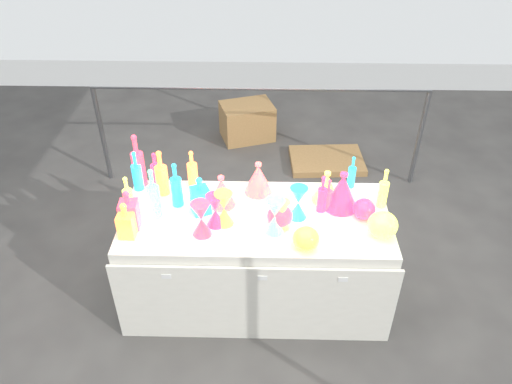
{
  "coord_description": "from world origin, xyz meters",
  "views": [
    {
      "loc": [
        0.06,
        -2.6,
        2.87
      ],
      "look_at": [
        0.0,
        0.0,
        0.95
      ],
      "focal_mm": 35.0,
      "sensor_mm": 36.0,
      "label": 1
    }
  ],
  "objects_px": {
    "lampshade_0": "(222,190)",
    "cardboard_box_closed": "(247,121)",
    "bottle_0": "(192,168)",
    "hourglass_0": "(201,219)",
    "globe_0": "(306,240)",
    "display_table": "(256,257)",
    "decanter_0": "(126,220)"
  },
  "relations": [
    {
      "from": "hourglass_0",
      "to": "globe_0",
      "type": "height_order",
      "value": "hourglass_0"
    },
    {
      "from": "cardboard_box_closed",
      "to": "decanter_0",
      "type": "relative_size",
      "value": 2.16
    },
    {
      "from": "decanter_0",
      "to": "globe_0",
      "type": "bearing_deg",
      "value": -2.4
    },
    {
      "from": "globe_0",
      "to": "hourglass_0",
      "type": "bearing_deg",
      "value": 170.09
    },
    {
      "from": "display_table",
      "to": "globe_0",
      "type": "xyz_separation_m",
      "value": [
        0.32,
        -0.3,
        0.44
      ]
    },
    {
      "from": "display_table",
      "to": "lampshade_0",
      "type": "height_order",
      "value": "lampshade_0"
    },
    {
      "from": "display_table",
      "to": "decanter_0",
      "type": "relative_size",
      "value": 7.17
    },
    {
      "from": "cardboard_box_closed",
      "to": "bottle_0",
      "type": "distance_m",
      "value": 2.13
    },
    {
      "from": "hourglass_0",
      "to": "display_table",
      "type": "bearing_deg",
      "value": 28.0
    },
    {
      "from": "hourglass_0",
      "to": "globe_0",
      "type": "distance_m",
      "value": 0.67
    },
    {
      "from": "decanter_0",
      "to": "display_table",
      "type": "bearing_deg",
      "value": 16.4
    },
    {
      "from": "cardboard_box_closed",
      "to": "lampshade_0",
      "type": "xyz_separation_m",
      "value": [
        -0.08,
        -2.21,
        0.66
      ]
    },
    {
      "from": "cardboard_box_closed",
      "to": "hourglass_0",
      "type": "xyz_separation_m",
      "value": [
        -0.19,
        -2.53,
        0.67
      ]
    },
    {
      "from": "cardboard_box_closed",
      "to": "bottle_0",
      "type": "xyz_separation_m",
      "value": [
        -0.31,
        -1.99,
        0.69
      ]
    },
    {
      "from": "decanter_0",
      "to": "hourglass_0",
      "type": "relative_size",
      "value": 1.05
    },
    {
      "from": "decanter_0",
      "to": "hourglass_0",
      "type": "height_order",
      "value": "decanter_0"
    },
    {
      "from": "lampshade_0",
      "to": "bottle_0",
      "type": "bearing_deg",
      "value": 158.73
    },
    {
      "from": "display_table",
      "to": "globe_0",
      "type": "height_order",
      "value": "globe_0"
    },
    {
      "from": "cardboard_box_closed",
      "to": "globe_0",
      "type": "height_order",
      "value": "globe_0"
    },
    {
      "from": "display_table",
      "to": "globe_0",
      "type": "relative_size",
      "value": 11.07
    },
    {
      "from": "cardboard_box_closed",
      "to": "hourglass_0",
      "type": "relative_size",
      "value": 2.27
    },
    {
      "from": "globe_0",
      "to": "lampshade_0",
      "type": "relative_size",
      "value": 0.73
    },
    {
      "from": "display_table",
      "to": "cardboard_box_closed",
      "type": "relative_size",
      "value": 3.32
    },
    {
      "from": "display_table",
      "to": "bottle_0",
      "type": "relative_size",
      "value": 6.4
    },
    {
      "from": "bottle_0",
      "to": "hourglass_0",
      "type": "relative_size",
      "value": 1.18
    },
    {
      "from": "bottle_0",
      "to": "lampshade_0",
      "type": "bearing_deg",
      "value": -44.36
    },
    {
      "from": "bottle_0",
      "to": "globe_0",
      "type": "distance_m",
      "value": 1.02
    },
    {
      "from": "lampshade_0",
      "to": "cardboard_box_closed",
      "type": "bearing_deg",
      "value": 110.93
    },
    {
      "from": "lampshade_0",
      "to": "decanter_0",
      "type": "bearing_deg",
      "value": -125.98
    },
    {
      "from": "hourglass_0",
      "to": "bottle_0",
      "type": "bearing_deg",
      "value": 102.94
    },
    {
      "from": "decanter_0",
      "to": "hourglass_0",
      "type": "xyz_separation_m",
      "value": [
        0.47,
        0.03,
        -0.01
      ]
    },
    {
      "from": "decanter_0",
      "to": "cardboard_box_closed",
      "type": "bearing_deg",
      "value": 77.71
    }
  ]
}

